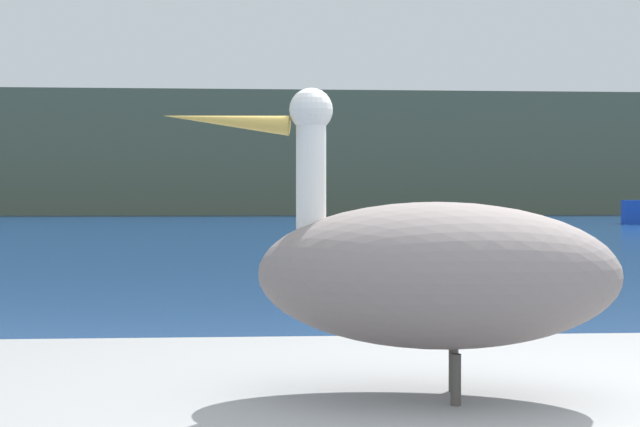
# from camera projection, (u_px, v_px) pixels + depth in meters

# --- Properties ---
(hillside_backdrop) EXTENTS (140.00, 12.52, 8.81)m
(hillside_backdrop) POSITION_uv_depth(u_px,v_px,m) (274.00, 156.00, 70.03)
(hillside_backdrop) COLOR #5B664C
(hillside_backdrop) RESTS_ON ground
(pelican) EXTENTS (1.39, 0.72, 0.92)m
(pelican) POSITION_uv_depth(u_px,v_px,m) (433.00, 272.00, 2.69)
(pelican) COLOR gray
(pelican) RESTS_ON pier_dock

